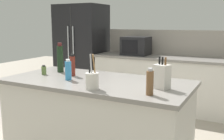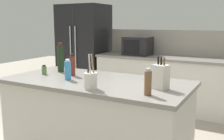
# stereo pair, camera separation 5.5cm
# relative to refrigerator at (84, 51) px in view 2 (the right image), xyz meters

# --- Properties ---
(back_counter_run) EXTENTS (3.00, 0.66, 0.94)m
(back_counter_run) POSITION_rel_refrigerator_xyz_m (2.02, -0.05, -0.47)
(back_counter_run) COLOR beige
(back_counter_run) RESTS_ON ground_plane
(wall_backsplash) EXTENTS (2.96, 0.03, 0.46)m
(wall_backsplash) POSITION_rel_refrigerator_xyz_m (2.02, 0.27, 0.22)
(wall_backsplash) COLOR gray
(wall_backsplash) RESTS_ON back_counter_run
(kitchen_island) EXTENTS (1.95, 0.95, 0.94)m
(kitchen_island) POSITION_rel_refrigerator_xyz_m (1.72, -2.25, -0.47)
(kitchen_island) COLOR beige
(kitchen_island) RESTS_ON ground_plane
(refrigerator) EXTENTS (0.96, 0.75, 1.89)m
(refrigerator) POSITION_rel_refrigerator_xyz_m (0.00, 0.00, 0.00)
(refrigerator) COLOR black
(refrigerator) RESTS_ON ground_plane
(microwave) EXTENTS (0.49, 0.39, 0.34)m
(microwave) POSITION_rel_refrigerator_xyz_m (1.24, -0.05, 0.16)
(microwave) COLOR black
(microwave) RESTS_ON back_counter_run
(knife_block) EXTENTS (0.16, 0.14, 0.29)m
(knife_block) POSITION_rel_refrigerator_xyz_m (2.43, -2.29, 0.11)
(knife_block) COLOR beige
(knife_block) RESTS_ON kitchen_island
(utensil_crock) EXTENTS (0.12, 0.12, 0.32)m
(utensil_crock) POSITION_rel_refrigerator_xyz_m (1.89, -2.60, 0.08)
(utensil_crock) COLOR beige
(utensil_crock) RESTS_ON kitchen_island
(wine_bottle) EXTENTS (0.08, 0.08, 0.35)m
(wine_bottle) POSITION_rel_refrigerator_xyz_m (1.10, -2.07, 0.16)
(wine_bottle) COLOR black
(wine_bottle) RESTS_ON kitchen_island
(vinegar_bottle) EXTENTS (0.06, 0.06, 0.24)m
(vinegar_bottle) POSITION_rel_refrigerator_xyz_m (1.36, -2.18, 0.11)
(vinegar_bottle) COLOR maroon
(vinegar_bottle) RESTS_ON kitchen_island
(dish_soap_bottle) EXTENTS (0.07, 0.07, 0.22)m
(dish_soap_bottle) POSITION_rel_refrigerator_xyz_m (1.46, -2.38, 0.10)
(dish_soap_bottle) COLOR #3384BC
(dish_soap_bottle) RESTS_ON kitchen_island
(pepper_grinder) EXTENTS (0.06, 0.06, 0.23)m
(pepper_grinder) POSITION_rel_refrigerator_xyz_m (2.40, -2.54, 0.10)
(pepper_grinder) COLOR brown
(pepper_grinder) RESTS_ON kitchen_island
(spice_jar_oregano) EXTENTS (0.05, 0.05, 0.11)m
(spice_jar_oregano) POSITION_rel_refrigerator_xyz_m (1.03, -2.28, 0.05)
(spice_jar_oregano) COLOR #567038
(spice_jar_oregano) RESTS_ON kitchen_island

